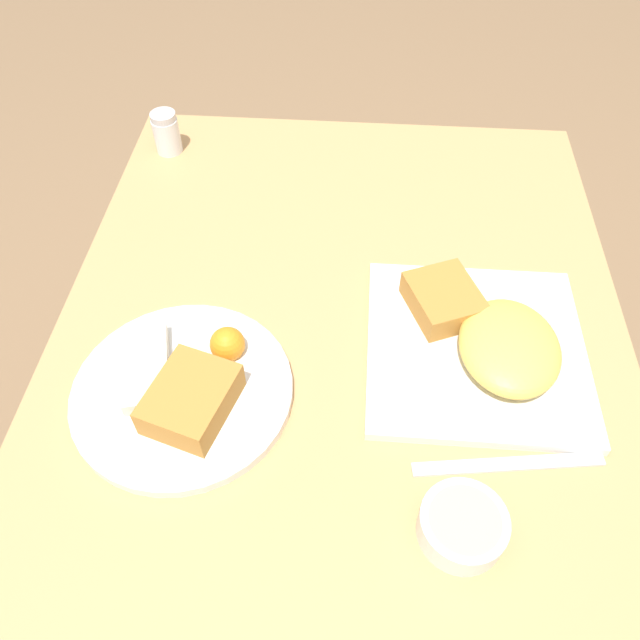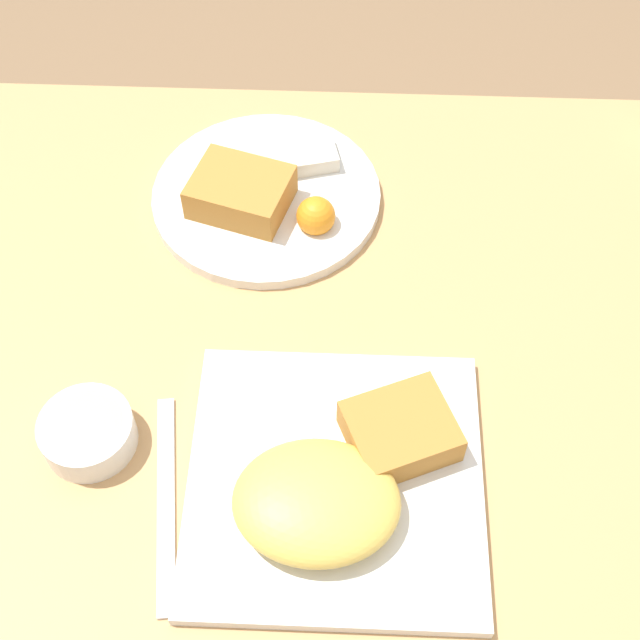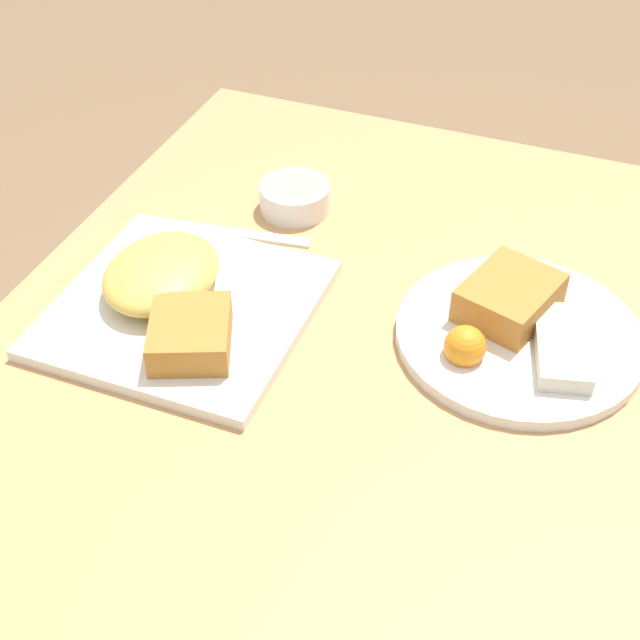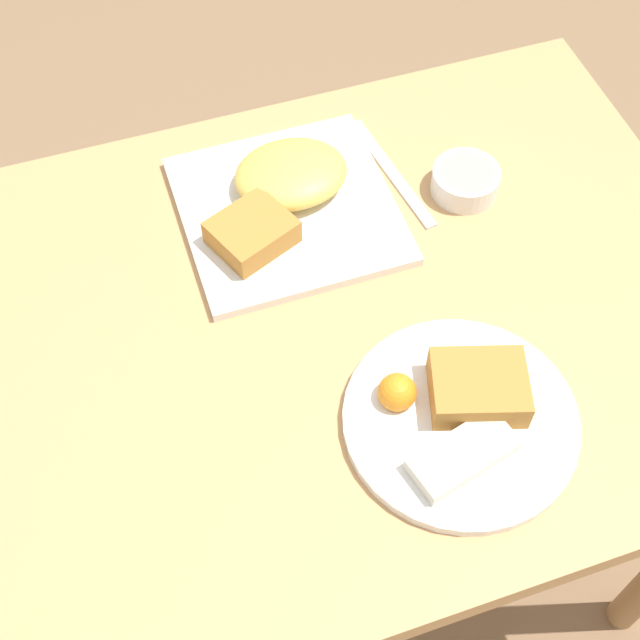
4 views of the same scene
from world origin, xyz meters
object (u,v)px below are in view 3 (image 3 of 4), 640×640
Objects in this scene: plate_oval_far at (517,328)px; sauce_ramekin at (295,197)px; plate_square_near at (175,299)px; butter_knife at (226,232)px.

plate_oval_far is 2.94× the size of sauce_ramekin.
plate_square_near is 3.03× the size of sauce_ramekin.
sauce_ramekin is 0.42× the size of butter_knife.
sauce_ramekin is at bearing 45.74° from butter_knife.
plate_square_near is 1.26× the size of butter_knife.
butter_knife is at bearing -99.59° from plate_oval_far.
plate_square_near is 0.24m from sauce_ramekin.
butter_knife is (-0.16, -0.02, -0.02)m from plate_square_near.
butter_knife is (-0.06, -0.38, -0.01)m from plate_oval_far.
sauce_ramekin is at bearing 169.90° from plate_square_near.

